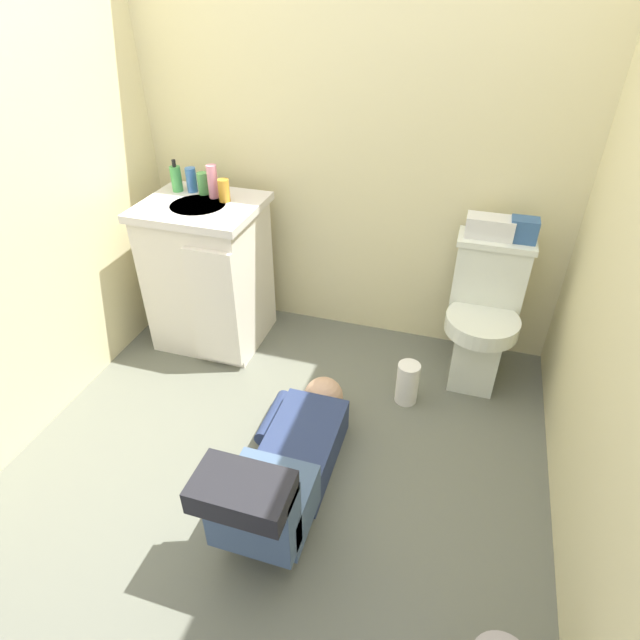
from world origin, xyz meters
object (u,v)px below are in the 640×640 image
Objects in this scene: vanity_cabinet at (209,273)px; bottle_pink at (213,182)px; faucet at (211,184)px; toilet at (482,315)px; tissue_box at (490,227)px; soap_dispenser at (176,178)px; toiletry_bag at (524,230)px; bottle_blue at (191,180)px; person_plumber at (285,466)px; bottle_green at (203,183)px; paper_towel_roll at (407,383)px; bottle_amber at (224,190)px.

bottle_pink is (0.03, 0.10, 0.49)m from vanity_cabinet.
vanity_cabinet is at bearing -88.69° from faucet.
toilet is 0.44m from tissue_box.
toiletry_bag is at bearing 2.05° from soap_dispenser.
toiletry_bag is 1.68m from bottle_blue.
toilet is 1.25m from person_plumber.
faucet is at bearing 1.45° from bottle_blue.
faucet is at bearing 178.12° from toilet.
bottle_blue is at bearing 12.32° from soap_dispenser.
bottle_blue is 1.12× the size of bottle_green.
faucet reaches higher than tissue_box.
tissue_box is 0.98× the size of paper_towel_roll.
paper_towel_roll is (1.19, -0.35, -0.76)m from bottle_green.
bottle_amber reaches higher than paper_towel_roll.
tissue_box is at bearing 58.12° from paper_towel_roll.
bottle_blue is at bearing 178.36° from toilet.
person_plumber is 8.59× the size of toiletry_bag.
bottle_pink is at bearing -176.63° from toiletry_bag.
bottle_blue is at bearing 161.34° from bottle_amber.
soap_dispenser is 0.99× the size of bottle_pink.
toilet is 4.52× the size of soap_dispenser.
bottle_pink reaches higher than paper_towel_roll.
soap_dispenser is 0.31m from bottle_amber.
faucet is 0.60× the size of soap_dispenser.
toiletry_bag is 0.55× the size of paper_towel_roll.
bottle_amber is (-1.45, -0.12, 0.07)m from toiletry_bag.
bottle_blue reaches higher than tissue_box.
bottle_green reaches higher than toilet.
bottle_pink reaches higher than vanity_cabinet.
person_plumber is 1.43m from tissue_box.
bottle_pink is at bearing 179.97° from toilet.
bottle_amber is (-0.67, 1.00, 0.70)m from person_plumber.
vanity_cabinet is at bearing 129.84° from person_plumber.
soap_dispenser is (-1.60, -0.06, 0.09)m from tissue_box.
bottle_green is at bearing 178.82° from toilet.
vanity_cabinet is at bearing -33.10° from soap_dispenser.
person_plumber is 9.41× the size of bottle_amber.
bottle_blue reaches higher than toiletry_bag.
bottle_blue is 0.56× the size of paper_towel_roll.
tissue_box is 0.84m from paper_towel_roll.
paper_towel_roll is at bearing -16.04° from bottle_blue.
paper_towel_roll is at bearing -134.65° from toiletry_bag.
bottle_amber is (0.22, -0.08, -0.01)m from bottle_blue.
toiletry_bag is at bearing 6.91° from vanity_cabinet.
faucet reaches higher than toilet.
tissue_box reaches higher than paper_towel_roll.
bottle_pink is (-1.37, -0.09, 0.10)m from tissue_box.
vanity_cabinet is at bearing -72.80° from bottle_green.
bottle_pink reaches higher than bottle_amber.
vanity_cabinet is 4.88× the size of bottle_pink.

